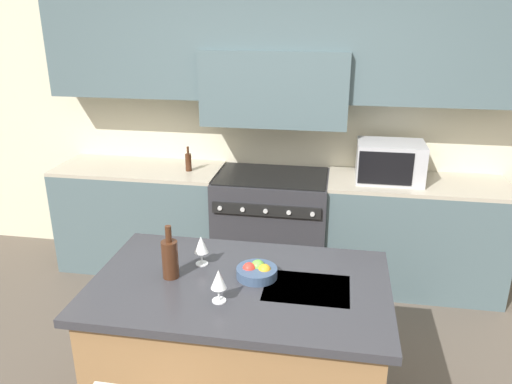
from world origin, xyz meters
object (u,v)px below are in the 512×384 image
Objects in this scene: range_stove at (271,226)px; oil_bottle_on_counter at (188,162)px; wine_bottle at (170,258)px; wine_glass_near at (218,280)px; wine_glass_far at (201,245)px; microwave at (390,162)px; fruit_bowl at (257,271)px.

oil_bottle_on_counter is (-0.72, -0.01, 0.56)m from range_stove.
wine_glass_near is (0.31, -0.19, 0.00)m from wine_bottle.
wine_glass_far reaches higher than range_stove.
microwave reaches higher than wine_glass_far.
range_stove is 1.14m from microwave.
microwave is at bearing 1.02° from oil_bottle_on_counter.
range_stove is at bearing -178.88° from microwave.
wine_bottle is at bearing -76.27° from oil_bottle_on_counter.
microwave is 2.45× the size of oil_bottle_on_counter.
fruit_bowl is 1.03× the size of oil_bottle_on_counter.
wine_bottle is 0.36m from wine_glass_near.
oil_bottle_on_counter is (-0.86, 1.60, 0.09)m from fruit_bowl.
oil_bottle_on_counter is (-0.54, 1.52, 0.01)m from wine_glass_far.
wine_glass_far is at bearing -96.92° from range_stove.
wine_glass_far is at bearing 117.75° from wine_glass_near.
oil_bottle_on_counter is at bearing -179.12° from range_stove.
wine_bottle reaches higher than oil_bottle_on_counter.
wine_bottle is 1.73× the size of wine_glass_far.
microwave reaches higher than range_stove.
wine_glass_far reaches higher than fruit_bowl.
microwave is 1.92m from wine_glass_far.
wine_glass_near is 2.00m from oil_bottle_on_counter.
range_stove is 3.16× the size of wine_bottle.
microwave is at bearing 63.68° from fruit_bowl.
oil_bottle_on_counter is (-1.67, -0.03, -0.08)m from microwave.
microwave is 2.13m from wine_bottle.
wine_glass_far is (-0.19, -1.53, 0.55)m from range_stove.
oil_bottle_on_counter reaches higher than fruit_bowl.
oil_bottle_on_counter reaches higher than range_stove.
range_stove is 0.91m from oil_bottle_on_counter.
wine_bottle reaches higher than wine_glass_near.
range_stove is 4.40× the size of oil_bottle_on_counter.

